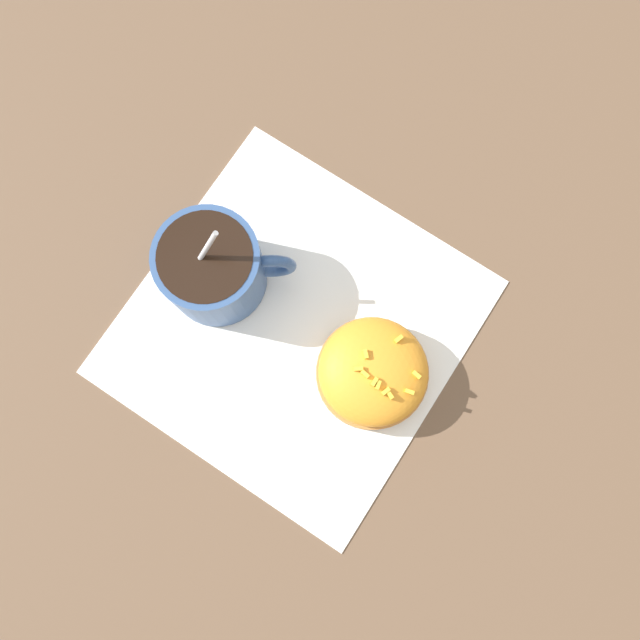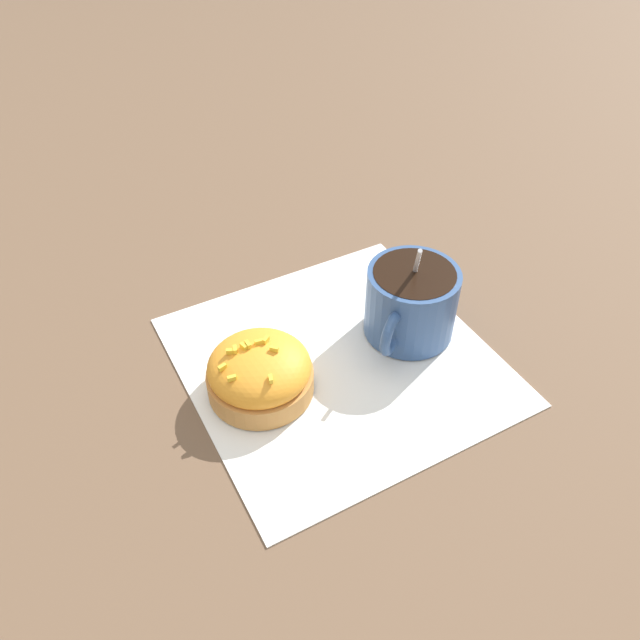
{
  "view_description": "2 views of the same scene",
  "coord_description": "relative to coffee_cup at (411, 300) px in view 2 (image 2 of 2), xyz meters",
  "views": [
    {
      "loc": [
        -0.08,
        0.06,
        0.53
      ],
      "look_at": [
        -0.02,
        -0.01,
        0.04
      ],
      "focal_mm": 35.0,
      "sensor_mm": 36.0,
      "label": 1
    },
    {
      "loc": [
        -0.16,
        -0.36,
        0.41
      ],
      "look_at": [
        -0.01,
        0.02,
        0.04
      ],
      "focal_mm": 35.0,
      "sensor_mm": 36.0,
      "label": 2
    }
  ],
  "objects": [
    {
      "name": "ground_plane",
      "position": [
        -0.08,
        -0.01,
        -0.04
      ],
      "size": [
        3.0,
        3.0,
        0.0
      ],
      "primitive_type": "plane",
      "color": "brown"
    },
    {
      "name": "paper_napkin",
      "position": [
        -0.08,
        -0.01,
        -0.04
      ],
      "size": [
        0.3,
        0.3,
        0.0
      ],
      "color": "white",
      "rests_on": "ground_plane"
    },
    {
      "name": "coffee_cup",
      "position": [
        0.0,
        0.0,
        0.0
      ],
      "size": [
        0.1,
        0.09,
        0.11
      ],
      "color": "#335184",
      "rests_on": "paper_napkin"
    },
    {
      "name": "frosted_pastry",
      "position": [
        -0.15,
        -0.02,
        -0.02
      ],
      "size": [
        0.09,
        0.09,
        0.05
      ],
      "color": "#C18442",
      "rests_on": "paper_napkin"
    }
  ]
}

